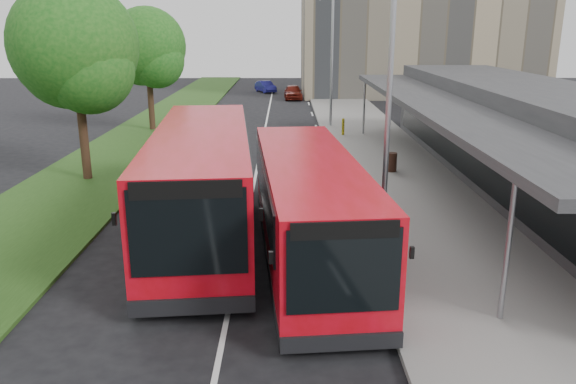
# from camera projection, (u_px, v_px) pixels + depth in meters

# --- Properties ---
(ground) EXTENTS (120.00, 120.00, 0.00)m
(ground) POSITION_uv_depth(u_px,v_px,m) (237.00, 268.00, 14.95)
(ground) COLOR black
(ground) RESTS_ON ground
(pavement) EXTENTS (5.00, 80.00, 0.15)m
(pavement) POSITION_uv_depth(u_px,v_px,m) (362.00, 132.00, 34.16)
(pavement) COLOR gray
(pavement) RESTS_ON ground
(grass_verge) EXTENTS (5.00, 80.00, 0.10)m
(grass_verge) POSITION_uv_depth(u_px,v_px,m) (149.00, 133.00, 34.10)
(grass_verge) COLOR #224416
(grass_verge) RESTS_ON ground
(lane_centre_line) EXTENTS (0.12, 70.00, 0.01)m
(lane_centre_line) POSITION_uv_depth(u_px,v_px,m) (261.00, 150.00, 29.35)
(lane_centre_line) COLOR silver
(lane_centre_line) RESTS_ON ground
(kerb_dashes) EXTENTS (0.12, 56.00, 0.01)m
(kerb_dashes) POSITION_uv_depth(u_px,v_px,m) (319.00, 136.00, 33.20)
(kerb_dashes) COLOR silver
(kerb_dashes) RESTS_ON ground
(station_building) EXTENTS (7.70, 26.00, 4.00)m
(station_building) POSITION_uv_depth(u_px,v_px,m) (528.00, 136.00, 22.11)
(station_building) COLOR #2D2D30
(station_building) RESTS_ON ground
(tree_mid) EXTENTS (4.98, 4.98, 8.01)m
(tree_mid) POSITION_uv_depth(u_px,v_px,m) (75.00, 54.00, 22.16)
(tree_mid) COLOR #331F14
(tree_mid) RESTS_ON ground
(tree_far) EXTENTS (4.63, 4.63, 7.44)m
(tree_far) POSITION_uv_depth(u_px,v_px,m) (148.00, 51.00, 33.78)
(tree_far) COLOR #331F14
(tree_far) RESTS_ON ground
(lamp_post_near) EXTENTS (1.44, 0.28, 8.00)m
(lamp_post_near) POSITION_uv_depth(u_px,v_px,m) (387.00, 81.00, 15.57)
(lamp_post_near) COLOR #93959B
(lamp_post_near) RESTS_ON pavement
(lamp_post_far) EXTENTS (1.44, 0.28, 8.00)m
(lamp_post_far) POSITION_uv_depth(u_px,v_px,m) (331.00, 52.00, 34.77)
(lamp_post_far) COLOR #93959B
(lamp_post_far) RESTS_ON pavement
(bus_main) EXTENTS (3.41, 10.22, 2.84)m
(bus_main) POSITION_uv_depth(u_px,v_px,m) (309.00, 208.00, 15.15)
(bus_main) COLOR red
(bus_main) RESTS_ON ground
(bus_second) EXTENTS (3.91, 11.62, 3.23)m
(bus_second) POSITION_uv_depth(u_px,v_px,m) (203.00, 182.00, 17.04)
(bus_second) COLOR red
(bus_second) RESTS_ON ground
(litter_bin) EXTENTS (0.51, 0.51, 0.81)m
(litter_bin) POSITION_uv_depth(u_px,v_px,m) (392.00, 162.00, 24.34)
(litter_bin) COLOR #331D15
(litter_bin) RESTS_ON pavement
(bollard) EXTENTS (0.20, 0.20, 0.96)m
(bollard) POSITION_uv_depth(u_px,v_px,m) (343.00, 127.00, 32.67)
(bollard) COLOR yellow
(bollard) RESTS_ON pavement
(car_near) EXTENTS (1.69, 3.90, 1.31)m
(car_near) POSITION_uv_depth(u_px,v_px,m) (293.00, 92.00, 50.46)
(car_near) COLOR #62160E
(car_near) RESTS_ON ground
(car_far) EXTENTS (2.38, 3.54, 1.10)m
(car_far) POSITION_uv_depth(u_px,v_px,m) (265.00, 87.00, 56.10)
(car_far) COLOR navy
(car_far) RESTS_ON ground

